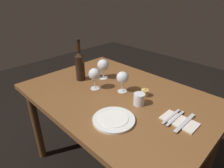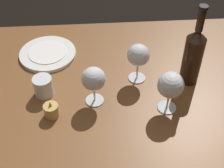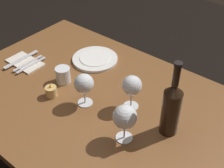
{
  "view_description": "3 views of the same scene",
  "coord_description": "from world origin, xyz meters",
  "px_view_note": "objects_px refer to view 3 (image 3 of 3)",
  "views": [
    {
      "loc": [
        0.78,
        -0.83,
        1.4
      ],
      "look_at": [
        -0.05,
        -0.0,
        0.8
      ],
      "focal_mm": 30.63,
      "sensor_mm": 36.0,
      "label": 1
    },
    {
      "loc": [
        -0.01,
        0.86,
        1.6
      ],
      "look_at": [
        -0.06,
        0.02,
        0.79
      ],
      "focal_mm": 52.42,
      "sensor_mm": 36.0,
      "label": 2
    },
    {
      "loc": [
        -0.72,
        0.75,
        1.64
      ],
      "look_at": [
        -0.07,
        -0.05,
        0.82
      ],
      "focal_mm": 49.41,
      "sensor_mm": 36.0,
      "label": 3
    }
  ],
  "objects_px": {
    "wine_glass_left": "(132,86)",
    "folded_napkin": "(25,62)",
    "wine_glass_centre": "(125,117)",
    "fork_inner": "(28,63)",
    "votive_candle": "(51,92)",
    "wine_glass_right": "(84,84)",
    "water_tumbler": "(63,76)",
    "dinner_plate": "(95,59)",
    "table_knife": "(21,59)",
    "fork_outer": "(31,65)",
    "wine_bottle": "(171,107)"
  },
  "relations": [
    {
      "from": "fork_outer",
      "to": "table_knife",
      "type": "bearing_deg",
      "value": 0.0
    },
    {
      "from": "wine_glass_centre",
      "to": "fork_inner",
      "type": "distance_m",
      "value": 0.69
    },
    {
      "from": "folded_napkin",
      "to": "table_knife",
      "type": "distance_m",
      "value": 0.03
    },
    {
      "from": "wine_glass_left",
      "to": "wine_bottle",
      "type": "height_order",
      "value": "wine_bottle"
    },
    {
      "from": "fork_inner",
      "to": "votive_candle",
      "type": "bearing_deg",
      "value": 162.13
    },
    {
      "from": "folded_napkin",
      "to": "wine_glass_centre",
      "type": "bearing_deg",
      "value": 173.28
    },
    {
      "from": "wine_bottle",
      "to": "fork_inner",
      "type": "height_order",
      "value": "wine_bottle"
    },
    {
      "from": "votive_candle",
      "to": "wine_glass_right",
      "type": "bearing_deg",
      "value": -158.7
    },
    {
      "from": "dinner_plate",
      "to": "table_knife",
      "type": "distance_m",
      "value": 0.38
    },
    {
      "from": "wine_glass_centre",
      "to": "fork_inner",
      "type": "height_order",
      "value": "wine_glass_centre"
    },
    {
      "from": "wine_glass_left",
      "to": "fork_inner",
      "type": "height_order",
      "value": "wine_glass_left"
    },
    {
      "from": "wine_glass_right",
      "to": "votive_candle",
      "type": "xyz_separation_m",
      "value": [
        0.15,
        0.06,
        -0.08
      ]
    },
    {
      "from": "wine_bottle",
      "to": "votive_candle",
      "type": "bearing_deg",
      "value": 15.8
    },
    {
      "from": "wine_bottle",
      "to": "dinner_plate",
      "type": "distance_m",
      "value": 0.59
    },
    {
      "from": "dinner_plate",
      "to": "table_knife",
      "type": "xyz_separation_m",
      "value": [
        0.29,
        0.25,
        0.0
      ]
    },
    {
      "from": "wine_glass_right",
      "to": "fork_outer",
      "type": "bearing_deg",
      "value": -4.25
    },
    {
      "from": "dinner_plate",
      "to": "water_tumbler",
      "type": "bearing_deg",
      "value": 91.03
    },
    {
      "from": "dinner_plate",
      "to": "folded_napkin",
      "type": "xyz_separation_m",
      "value": [
        0.26,
        0.25,
        -0.0
      ]
    },
    {
      "from": "table_knife",
      "to": "dinner_plate",
      "type": "bearing_deg",
      "value": -139.69
    },
    {
      "from": "fork_inner",
      "to": "wine_glass_left",
      "type": "bearing_deg",
      "value": -172.47
    },
    {
      "from": "water_tumbler",
      "to": "fork_inner",
      "type": "bearing_deg",
      "value": 4.18
    },
    {
      "from": "dinner_plate",
      "to": "fork_inner",
      "type": "distance_m",
      "value": 0.34
    },
    {
      "from": "wine_glass_right",
      "to": "dinner_plate",
      "type": "bearing_deg",
      "value": -55.6
    },
    {
      "from": "wine_glass_right",
      "to": "water_tumbler",
      "type": "relative_size",
      "value": 1.99
    },
    {
      "from": "wine_glass_centre",
      "to": "folded_napkin",
      "type": "relative_size",
      "value": 0.83
    },
    {
      "from": "votive_candle",
      "to": "fork_inner",
      "type": "height_order",
      "value": "votive_candle"
    },
    {
      "from": "water_tumbler",
      "to": "table_knife",
      "type": "distance_m",
      "value": 0.3
    },
    {
      "from": "votive_candle",
      "to": "folded_napkin",
      "type": "distance_m",
      "value": 0.31
    },
    {
      "from": "folded_napkin",
      "to": "wine_bottle",
      "type": "bearing_deg",
      "value": -176.02
    },
    {
      "from": "wine_glass_left",
      "to": "dinner_plate",
      "type": "relative_size",
      "value": 0.67
    },
    {
      "from": "wine_glass_centre",
      "to": "votive_candle",
      "type": "relative_size",
      "value": 2.37
    },
    {
      "from": "wine_glass_left",
      "to": "water_tumbler",
      "type": "bearing_deg",
      "value": 9.79
    },
    {
      "from": "wine_bottle",
      "to": "dinner_plate",
      "type": "relative_size",
      "value": 1.37
    },
    {
      "from": "fork_outer",
      "to": "table_knife",
      "type": "height_order",
      "value": "same"
    },
    {
      "from": "wine_glass_centre",
      "to": "fork_inner",
      "type": "relative_size",
      "value": 0.88
    },
    {
      "from": "folded_napkin",
      "to": "fork_outer",
      "type": "height_order",
      "value": "fork_outer"
    },
    {
      "from": "votive_candle",
      "to": "dinner_plate",
      "type": "xyz_separation_m",
      "value": [
        0.04,
        -0.34,
        -0.02
      ]
    },
    {
      "from": "wine_glass_left",
      "to": "wine_glass_centre",
      "type": "relative_size",
      "value": 0.99
    },
    {
      "from": "table_knife",
      "to": "votive_candle",
      "type": "bearing_deg",
      "value": 164.97
    },
    {
      "from": "water_tumbler",
      "to": "dinner_plate",
      "type": "relative_size",
      "value": 0.32
    },
    {
      "from": "water_tumbler",
      "to": "folded_napkin",
      "type": "xyz_separation_m",
      "value": [
        0.26,
        0.02,
        -0.03
      ]
    },
    {
      "from": "fork_inner",
      "to": "fork_outer",
      "type": "height_order",
      "value": "same"
    },
    {
      "from": "wine_glass_right",
      "to": "votive_candle",
      "type": "distance_m",
      "value": 0.18
    },
    {
      "from": "wine_glass_left",
      "to": "folded_napkin",
      "type": "relative_size",
      "value": 0.83
    },
    {
      "from": "wine_glass_centre",
      "to": "water_tumbler",
      "type": "height_order",
      "value": "wine_glass_centre"
    },
    {
      "from": "wine_glass_left",
      "to": "table_knife",
      "type": "height_order",
      "value": "wine_glass_left"
    },
    {
      "from": "water_tumbler",
      "to": "fork_inner",
      "type": "relative_size",
      "value": 0.42
    },
    {
      "from": "fork_outer",
      "to": "fork_inner",
      "type": "bearing_deg",
      "value": 0.0
    },
    {
      "from": "wine_glass_left",
      "to": "fork_inner",
      "type": "bearing_deg",
      "value": 7.53
    },
    {
      "from": "wine_glass_left",
      "to": "fork_inner",
      "type": "relative_size",
      "value": 0.87
    }
  ]
}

